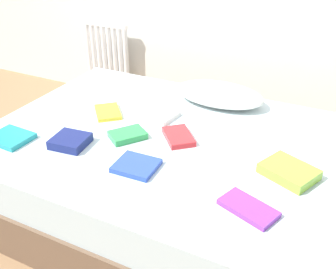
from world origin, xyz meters
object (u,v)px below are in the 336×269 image
(textbook_white, at_px, (160,115))
(textbook_red, at_px, (179,136))
(bed, at_px, (164,172))
(pillow, at_px, (219,94))
(textbook_blue, at_px, (136,166))
(textbook_teal, at_px, (11,138))
(radiator, at_px, (107,55))
(textbook_purple, at_px, (248,208))
(textbook_navy, at_px, (70,141))
(textbook_green, at_px, (128,135))
(textbook_lime, at_px, (289,171))
(textbook_yellow, at_px, (108,112))

(textbook_white, relative_size, textbook_red, 0.89)
(bed, distance_m, textbook_red, 0.28)
(textbook_white, bearing_deg, pillow, 61.02)
(textbook_blue, relative_size, textbook_teal, 0.93)
(textbook_red, bearing_deg, radiator, -174.23)
(textbook_purple, distance_m, textbook_navy, 1.01)
(bed, height_order, textbook_green, textbook_green)
(textbook_teal, xyz_separation_m, textbook_purple, (1.34, 0.02, -0.00))
(radiator, distance_m, textbook_purple, 2.42)
(textbook_red, bearing_deg, pillow, 134.48)
(textbook_blue, height_order, textbook_white, textbook_white)
(textbook_green, relative_size, textbook_purple, 0.79)
(textbook_green, distance_m, textbook_teal, 0.64)
(bed, relative_size, textbook_purple, 8.29)
(textbook_blue, relative_size, textbook_green, 1.07)
(radiator, distance_m, textbook_lime, 2.30)
(bed, relative_size, textbook_red, 9.34)
(radiator, relative_size, textbook_teal, 2.75)
(textbook_navy, xyz_separation_m, textbook_red, (0.49, 0.32, -0.01))
(textbook_yellow, relative_size, textbook_red, 1.02)
(bed, bearing_deg, textbook_red, 2.64)
(textbook_teal, distance_m, textbook_lime, 1.48)
(textbook_yellow, distance_m, textbook_purple, 1.15)
(textbook_blue, relative_size, textbook_navy, 1.11)
(textbook_lime, bearing_deg, textbook_navy, -144.85)
(textbook_green, xyz_separation_m, textbook_teal, (-0.56, -0.31, -0.00))
(bed, bearing_deg, textbook_green, -146.20)
(radiator, distance_m, textbook_green, 1.67)
(textbook_yellow, height_order, textbook_white, textbook_white)
(pillow, distance_m, textbook_blue, 0.89)
(pillow, xyz_separation_m, textbook_teal, (-0.86, -0.96, -0.05))
(pillow, xyz_separation_m, textbook_lime, (0.58, -0.62, -0.04))
(textbook_yellow, distance_m, textbook_teal, 0.59)
(textbook_green, bearing_deg, textbook_red, -29.43)
(radiator, height_order, textbook_blue, radiator)
(radiator, relative_size, textbook_blue, 2.96)
(textbook_lime, bearing_deg, radiator, 169.24)
(pillow, height_order, textbook_purple, pillow)
(textbook_blue, height_order, textbook_navy, textbook_navy)
(textbook_white, relative_size, textbook_navy, 1.05)
(textbook_green, bearing_deg, textbook_lime, -51.63)
(textbook_yellow, relative_size, textbook_green, 1.15)
(textbook_teal, bearing_deg, textbook_purple, 3.37)
(bed, height_order, textbook_blue, textbook_blue)
(textbook_yellow, distance_m, textbook_lime, 1.15)
(textbook_purple, xyz_separation_m, textbook_navy, (-1.01, 0.09, 0.01))
(pillow, height_order, textbook_blue, pillow)
(radiator, xyz_separation_m, textbook_green, (1.03, -1.31, 0.09))
(radiator, distance_m, textbook_teal, 1.69)
(textbook_blue, xyz_separation_m, textbook_navy, (-0.43, 0.03, 0.01))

